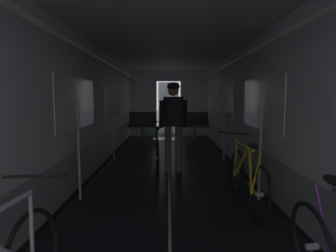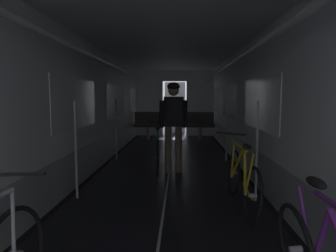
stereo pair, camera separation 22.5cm
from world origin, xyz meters
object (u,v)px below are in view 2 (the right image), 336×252
Objects in this scene: bench_seat_far_right at (200,123)px; person_cyclist_aisle at (174,117)px; bicycle_green_in_aisle at (158,150)px; bicycle_yellow at (242,179)px; bench_seat_far_left at (148,123)px.

bench_seat_far_right is 0.57× the size of person_cyclist_aisle.
person_cyclist_aisle is 1.02× the size of bicycle_green_in_aisle.
person_cyclist_aisle reaches higher than bicycle_yellow.
bicycle_green_in_aisle is at bearing -81.08° from bench_seat_far_left.
bicycle_green_in_aisle is at bearing -104.94° from bench_seat_far_right.
bench_seat_far_right is 4.40m from bicycle_green_in_aisle.
bicycle_yellow is at bearing -61.52° from person_cyclist_aisle.
bench_seat_far_left is at bearing 180.00° from bench_seat_far_right.
bench_seat_far_left is 4.65m from person_cyclist_aisle.
person_cyclist_aisle is at bearing 118.48° from bicycle_yellow.
bicycle_green_in_aisle is (-1.13, -4.25, -0.18)m from bench_seat_far_right.
bicycle_yellow is (1.92, -6.23, -0.19)m from bench_seat_far_left.
bench_seat_far_left is at bearing 98.92° from bicycle_green_in_aisle.
bench_seat_far_left is 0.58× the size of bicycle_yellow.
bicycle_yellow is (0.12, -6.23, -0.19)m from bench_seat_far_right.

